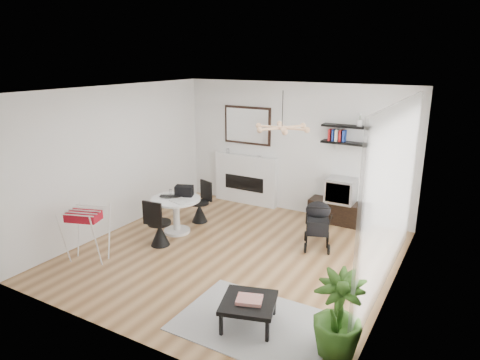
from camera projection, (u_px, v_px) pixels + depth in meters
The scene contains 25 objects.
floor at pixel (233, 255), 7.14m from camera, with size 5.00×5.00×0.00m, color brown.
ceiling at pixel (232, 90), 6.39m from camera, with size 5.00×5.00×0.00m, color white.
wall_back at pixel (294, 149), 8.85m from camera, with size 5.00×5.00×0.00m, color white.
wall_left at pixel (117, 159), 7.95m from camera, with size 5.00×5.00×0.00m, color white.
wall_right at pixel (397, 203), 5.57m from camera, with size 5.00×5.00×0.00m, color white.
sheer_curtain at pixel (392, 197), 5.78m from camera, with size 0.04×3.60×2.60m, color white.
fireplace at pixel (246, 173), 9.49m from camera, with size 1.50×0.17×2.16m.
shelf_lower at pixel (345, 143), 8.15m from camera, with size 0.90×0.25×0.04m, color black.
shelf_upper at pixel (346, 126), 8.06m from camera, with size 0.90×0.25×0.04m, color black.
pendant_lamp at pixel (282, 128), 6.45m from camera, with size 0.90×0.90×0.10m, color tan, non-canonical shape.
tv_console at pixel (339, 212), 8.46m from camera, with size 1.17×0.41×0.44m, color black.
crt_tv at pixel (341, 190), 8.32m from camera, with size 0.55×0.48×0.48m.
dining_table at pixel (176, 210), 7.93m from camera, with size 0.92×0.92×0.67m.
laptop at pixel (169, 197), 7.88m from camera, with size 0.36×0.23×0.03m, color black.
black_bag at pixel (184, 191), 7.99m from camera, with size 0.33×0.20×0.20m, color black.
newspaper at pixel (181, 201), 7.72m from camera, with size 0.35×0.29×0.01m, color silver.
drinking_glass at pixel (170, 192), 8.11m from camera, with size 0.05×0.05×0.09m, color white.
chair_far at pixel (200, 209), 8.52m from camera, with size 0.43×0.44×0.81m.
chair_near at pixel (159, 231), 7.42m from camera, with size 0.41×0.42×0.86m.
drying_rack at pixel (87, 234), 6.81m from camera, with size 0.73×0.71×0.88m.
stroller at pixel (318, 226), 7.37m from camera, with size 0.65×0.79×0.87m.
rug at pixel (255, 323), 5.30m from camera, with size 1.89×1.36×0.01m, color gray.
coffee_table at pixel (249, 303), 5.19m from camera, with size 0.80×0.80×0.33m.
magazines at pixel (249, 300), 5.15m from camera, with size 0.31×0.24×0.04m, color #CB3D32.
potted_plant at pixel (338, 315), 4.63m from camera, with size 0.55×0.55×0.99m, color #2C5518.
Camera 1 is at (3.34, -5.59, 3.19)m, focal length 32.00 mm.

